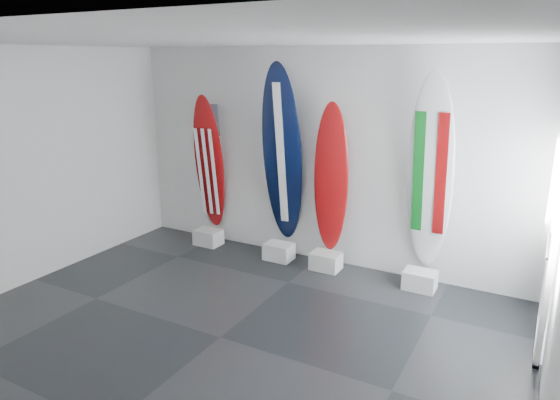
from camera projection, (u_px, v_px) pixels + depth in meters
The scene contains 13 objects.
floor at pixel (220, 337), 5.32m from camera, with size 6.00×6.00×0.00m, color black.
ceiling at pixel (209, 39), 4.51m from camera, with size 6.00×6.00×0.00m, color white.
wall_back at pixel (321, 158), 7.03m from camera, with size 6.00×6.00×0.00m, color silver.
wall_left at pixel (19, 169), 6.30m from camera, with size 5.00×5.00×0.00m, color silver.
display_block_usa at pixel (208, 237), 7.94m from camera, with size 0.40×0.30×0.24m, color silver.
surfboard_usa at pixel (209, 163), 7.71m from camera, with size 0.48×0.08×2.11m, color maroon.
display_block_navy at pixel (279, 251), 7.36m from camera, with size 0.40×0.30×0.24m, color silver.
surfboard_navy at pixel (282, 156), 7.06m from camera, with size 0.59×0.08×2.60m, color black.
display_block_swiss at pixel (326, 261), 7.01m from camera, with size 0.40×0.30×0.24m, color silver.
surfboard_swiss at pixel (331, 179), 6.78m from camera, with size 0.47×0.08×2.07m, color maroon.
display_block_italy at pixel (420, 280), 6.41m from camera, with size 0.40×0.30×0.24m, color silver.
surfboard_italy at pixel (430, 174), 6.13m from camera, with size 0.56×0.08×2.50m, color white.
wall_outlet at pixel (185, 212), 8.45m from camera, with size 0.09×0.02×0.13m, color silver.
Camera 1 is at (2.83, -3.84, 2.84)m, focal length 32.39 mm.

